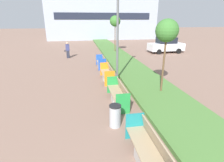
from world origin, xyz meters
TOP-DOWN VIEW (x-y plane):
  - planter_grass_strip at (3.20, 12.00)m, footprint 2.80×120.00m
  - building_backdrop at (4.00, 39.21)m, footprint 21.63×8.16m
  - bench_teal_frame at (0.94, 3.91)m, footprint 0.65×2.27m
  - bench_green_frame at (0.94, 7.85)m, footprint 0.65×2.41m
  - bench_orange_frame at (0.94, 11.20)m, footprint 0.65×2.30m
  - bench_blue_frame at (0.94, 14.53)m, footprint 0.65×1.89m
  - litter_bin at (0.40, 5.84)m, footprint 0.45×0.45m
  - street_lamp_post at (1.55, 10.96)m, footprint 0.24×0.44m
  - sapling_tree_near at (3.46, 8.41)m, footprint 1.12×1.12m
  - sapling_tree_far at (3.46, 21.34)m, footprint 1.25×1.25m
  - pedestrian_walking at (-2.05, 19.05)m, footprint 0.53×0.24m
  - parked_car_distant at (9.55, 20.18)m, footprint 4.29×2.00m

SIDE VIEW (x-z plane):
  - planter_grass_strip at x=3.20m, z-range 0.00..0.18m
  - bench_blue_frame at x=0.94m, z-range -0.11..0.83m
  - bench_teal_frame at x=0.94m, z-range -0.10..0.84m
  - bench_orange_frame at x=0.94m, z-range -0.10..0.84m
  - bench_green_frame at x=0.94m, z-range -0.09..0.85m
  - litter_bin at x=0.40m, z-range 0.00..0.87m
  - pedestrian_walking at x=-2.05m, z-range 0.01..1.66m
  - parked_car_distant at x=9.55m, z-range -0.02..1.84m
  - sapling_tree_near at x=3.46m, z-range 1.35..5.24m
  - sapling_tree_far at x=3.46m, z-range 1.49..5.80m
  - street_lamp_post at x=1.55m, z-range 0.38..7.16m
  - building_backdrop at x=4.00m, z-range 0.00..8.15m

